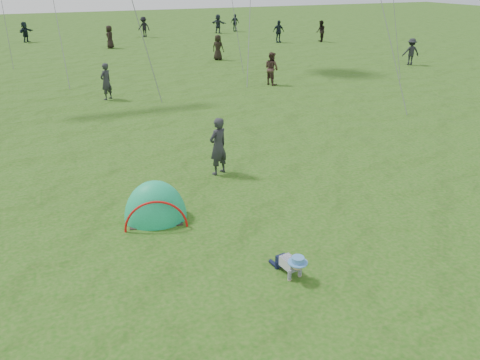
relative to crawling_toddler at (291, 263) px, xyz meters
name	(u,v)px	position (x,y,z in m)	size (l,w,h in m)	color
ground	(261,275)	(-0.53, 0.21, -0.26)	(140.00, 140.00, 0.00)	#16510C
crawling_toddler	(291,263)	(0.00, 0.00, 0.00)	(0.48, 0.69, 0.53)	black
popup_tent	(156,218)	(-1.85, 3.29, -0.26)	(1.48, 1.22, 1.91)	#189459
standing_adult	(218,146)	(0.49, 5.24, 0.58)	(0.62, 0.40, 1.69)	#27282C
crowd_person_1	(271,68)	(7.24, 15.26, 0.57)	(0.81, 0.63, 1.66)	#3F2B26
crowd_person_2	(235,23)	(14.71, 38.17, 0.55)	(0.95, 0.40, 1.63)	#1A242B
crowd_person_5	(25,32)	(-4.38, 37.81, 0.56)	(1.53, 0.49, 1.65)	black
crowd_person_7	(321,31)	(18.40, 28.30, 0.60)	(0.84, 0.66, 1.73)	black
crowd_person_8	(278,31)	(14.96, 29.35, 0.62)	(1.04, 0.43, 1.77)	black
crowd_person_9	(411,52)	(17.90, 16.93, 0.55)	(1.05, 0.60, 1.62)	black
crowd_person_10	(110,37)	(1.57, 31.59, 0.58)	(0.82, 0.54, 1.69)	black
crowd_person_11	(218,24)	(12.65, 37.40, 0.60)	(1.61, 0.51, 1.73)	#242A36
crowd_person_12	(106,81)	(-1.12, 15.42, 0.57)	(0.61, 0.40, 1.66)	#28292E
crowd_person_15	(144,27)	(5.50, 37.39, 0.61)	(1.13, 0.65, 1.75)	black
crowd_person_16	(218,47)	(7.35, 23.38, 0.55)	(0.80, 0.52, 1.63)	black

